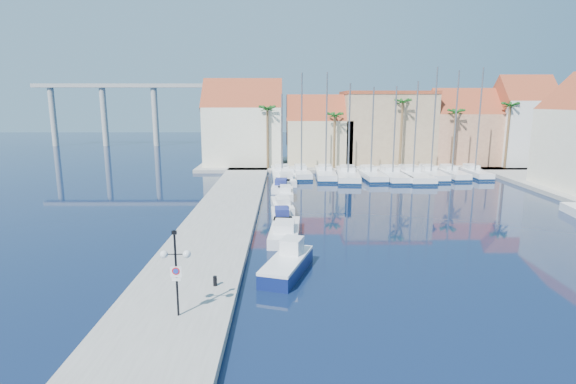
# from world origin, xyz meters

# --- Properties ---
(ground) EXTENTS (260.00, 260.00, 0.00)m
(ground) POSITION_xyz_m (0.00, 0.00, 0.00)
(ground) COLOR black
(ground) RESTS_ON ground
(quay_west) EXTENTS (6.00, 77.00, 0.50)m
(quay_west) POSITION_xyz_m (-9.00, 13.50, 0.25)
(quay_west) COLOR gray
(quay_west) RESTS_ON ground
(shore_north) EXTENTS (54.00, 16.00, 0.50)m
(shore_north) POSITION_xyz_m (10.00, 48.00, 0.25)
(shore_north) COLOR gray
(shore_north) RESTS_ON ground
(lamp_post) EXTENTS (1.42, 0.40, 4.18)m
(lamp_post) POSITION_xyz_m (-8.46, -5.70, 3.24)
(lamp_post) COLOR black
(lamp_post) RESTS_ON quay_west
(bollard) EXTENTS (0.22, 0.22, 0.55)m
(bollard) POSITION_xyz_m (-7.25, -2.23, 0.78)
(bollard) COLOR black
(bollard) RESTS_ON quay_west
(fishing_boat) EXTENTS (3.46, 5.90, 1.96)m
(fishing_boat) POSITION_xyz_m (-3.26, 0.84, 0.65)
(fishing_boat) COLOR #0D1A4F
(fishing_boat) RESTS_ON ground
(motorboat_west_0) EXTENTS (2.56, 6.89, 1.40)m
(motorboat_west_0) POSITION_xyz_m (-3.44, 8.30, 0.51)
(motorboat_west_0) COLOR white
(motorboat_west_0) RESTS_ON ground
(motorboat_west_1) EXTENTS (1.98, 5.24, 1.40)m
(motorboat_west_1) POSITION_xyz_m (-3.72, 12.83, 0.51)
(motorboat_west_1) COLOR white
(motorboat_west_1) RESTS_ON ground
(motorboat_west_2) EXTENTS (2.39, 5.84, 1.40)m
(motorboat_west_2) POSITION_xyz_m (-3.68, 17.15, 0.51)
(motorboat_west_2) COLOR white
(motorboat_west_2) RESTS_ON ground
(motorboat_west_3) EXTENTS (1.67, 5.21, 1.40)m
(motorboat_west_3) POSITION_xyz_m (-3.36, 23.17, 0.51)
(motorboat_west_3) COLOR white
(motorboat_west_3) RESTS_ON ground
(motorboat_west_4) EXTENTS (2.28, 6.07, 1.40)m
(motorboat_west_4) POSITION_xyz_m (-3.86, 27.53, 0.51)
(motorboat_west_4) COLOR white
(motorboat_west_4) RESTS_ON ground
(motorboat_west_5) EXTENTS (2.77, 7.26, 1.40)m
(motorboat_west_5) POSITION_xyz_m (-3.31, 32.20, 0.51)
(motorboat_west_5) COLOR white
(motorboat_west_5) RESTS_ON ground
(motorboat_west_6) EXTENTS (2.95, 7.63, 1.40)m
(motorboat_west_6) POSITION_xyz_m (-3.09, 36.96, 0.51)
(motorboat_west_6) COLOR white
(motorboat_west_6) RESTS_ON ground
(sailboat_0) EXTENTS (3.41, 10.65, 11.40)m
(sailboat_0) POSITION_xyz_m (-3.84, 36.31, 0.56)
(sailboat_0) COLOR white
(sailboat_0) RESTS_ON ground
(sailboat_1) EXTENTS (2.92, 8.57, 14.18)m
(sailboat_1) POSITION_xyz_m (-1.16, 37.01, 0.65)
(sailboat_1) COLOR white
(sailboat_1) RESTS_ON ground
(sailboat_2) EXTENTS (2.86, 9.88, 14.20)m
(sailboat_2) POSITION_xyz_m (2.23, 36.39, 0.61)
(sailboat_2) COLOR white
(sailboat_2) RESTS_ON ground
(sailboat_3) EXTENTS (3.87, 11.30, 12.78)m
(sailboat_3) POSITION_xyz_m (5.21, 35.40, 0.57)
(sailboat_3) COLOR white
(sailboat_3) RESTS_ON ground
(sailboat_4) EXTENTS (3.24, 9.81, 12.31)m
(sailboat_4) POSITION_xyz_m (8.29, 35.71, 0.59)
(sailboat_4) COLOR white
(sailboat_4) RESTS_ON ground
(sailboat_5) EXTENTS (3.26, 10.99, 12.39)m
(sailboat_5) POSITION_xyz_m (11.24, 35.50, 0.57)
(sailboat_5) COLOR white
(sailboat_5) RESTS_ON ground
(sailboat_6) EXTENTS (3.35, 12.01, 13.02)m
(sailboat_6) POSITION_xyz_m (14.06, 35.61, 0.57)
(sailboat_6) COLOR white
(sailboat_6) RESTS_ON ground
(sailboat_7) EXTENTS (2.62, 9.67, 14.91)m
(sailboat_7) POSITION_xyz_m (16.80, 36.39, 0.63)
(sailboat_7) COLOR white
(sailboat_7) RESTS_ON ground
(sailboat_8) EXTENTS (2.70, 8.89, 14.47)m
(sailboat_8) POSITION_xyz_m (19.80, 36.65, 0.64)
(sailboat_8) COLOR white
(sailboat_8) RESTS_ON ground
(sailboat_9) EXTENTS (2.48, 8.33, 14.90)m
(sailboat_9) POSITION_xyz_m (23.20, 37.05, 0.67)
(sailboat_9) COLOR white
(sailboat_9) RESTS_ON ground
(building_0) EXTENTS (12.30, 9.00, 13.50)m
(building_0) POSITION_xyz_m (-10.00, 47.00, 6.52)
(building_0) COLOR beige
(building_0) RESTS_ON shore_north
(building_1) EXTENTS (10.30, 8.00, 11.00)m
(building_1) POSITION_xyz_m (2.00, 47.00, 5.30)
(building_1) COLOR #CAB88E
(building_1) RESTS_ON shore_north
(building_2) EXTENTS (14.20, 10.20, 11.50)m
(building_2) POSITION_xyz_m (13.00, 48.00, 6.26)
(building_2) COLOR #A28464
(building_2) RESTS_ON shore_north
(building_3) EXTENTS (10.30, 8.00, 12.00)m
(building_3) POSITION_xyz_m (25.00, 47.00, 5.86)
(building_3) COLOR #B07159
(building_3) RESTS_ON shore_north
(building_4) EXTENTS (8.30, 8.00, 14.00)m
(building_4) POSITION_xyz_m (34.00, 46.00, 6.97)
(building_4) COLOR white
(building_4) RESTS_ON shore_north
(palm_0) EXTENTS (2.60, 2.60, 10.15)m
(palm_0) POSITION_xyz_m (-6.00, 42.00, 9.08)
(palm_0) COLOR brown
(palm_0) RESTS_ON shore_north
(palm_1) EXTENTS (2.60, 2.60, 9.15)m
(palm_1) POSITION_xyz_m (4.00, 42.00, 8.14)
(palm_1) COLOR brown
(palm_1) RESTS_ON shore_north
(palm_2) EXTENTS (2.60, 2.60, 11.15)m
(palm_2) POSITION_xyz_m (14.00, 42.00, 10.02)
(palm_2) COLOR brown
(palm_2) RESTS_ON shore_north
(palm_3) EXTENTS (2.60, 2.60, 9.65)m
(palm_3) POSITION_xyz_m (22.00, 42.00, 8.61)
(palm_3) COLOR brown
(palm_3) RESTS_ON shore_north
(palm_4) EXTENTS (2.60, 2.60, 10.65)m
(palm_4) POSITION_xyz_m (30.00, 42.00, 9.55)
(palm_4) COLOR brown
(palm_4) RESTS_ON shore_north
(viaduct) EXTENTS (48.00, 2.20, 14.45)m
(viaduct) POSITION_xyz_m (-39.07, 82.00, 10.25)
(viaduct) COLOR #9E9E99
(viaduct) RESTS_ON ground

